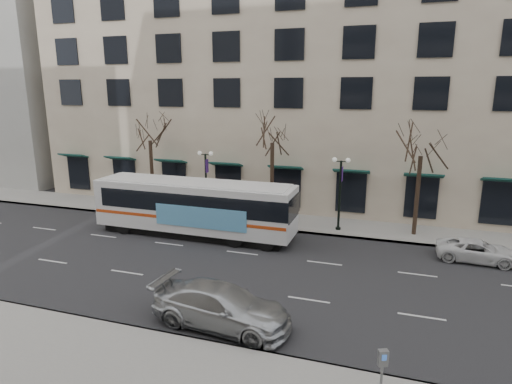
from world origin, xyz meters
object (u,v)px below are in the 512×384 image
at_px(pay_station, 383,361).
at_px(lamp_post_right, 340,190).
at_px(tree_far_right, 422,141).
at_px(city_bus, 195,206).
at_px(tree_far_left, 149,128).
at_px(lamp_post_left, 206,181).
at_px(white_pickup, 477,251).
at_px(silver_car, 221,306).
at_px(tree_far_mid, 272,129).

bearing_deg(pay_station, lamp_post_right, 78.89).
xyz_separation_m(tree_far_right, city_bus, (-14.09, -4.34, -4.39)).
bearing_deg(tree_far_left, pay_station, -42.08).
relative_size(tree_far_right, lamp_post_left, 1.55).
bearing_deg(white_pickup, lamp_post_right, 73.61).
bearing_deg(lamp_post_left, white_pickup, -8.86).
xyz_separation_m(lamp_post_left, silver_car, (6.93, -13.82, -2.07)).
height_order(tree_far_mid, silver_car, tree_far_mid).
xyz_separation_m(tree_far_left, white_pickup, (23.32, -3.45, -6.08)).
bearing_deg(lamp_post_left, lamp_post_right, 0.00).
bearing_deg(lamp_post_right, tree_far_mid, 173.17).
distance_m(tree_far_mid, city_bus, 7.70).
relative_size(tree_far_left, pay_station, 5.80).
relative_size(tree_far_mid, silver_car, 1.42).
relative_size(tree_far_mid, city_bus, 0.62).
height_order(tree_far_right, silver_car, tree_far_right).
bearing_deg(tree_far_left, silver_car, -50.38).
bearing_deg(city_bus, white_pickup, 3.31).
bearing_deg(lamp_post_left, tree_far_right, 2.29).
height_order(tree_far_left, pay_station, tree_far_left).
xyz_separation_m(lamp_post_left, white_pickup, (18.31, -2.85, -2.33)).
relative_size(tree_far_right, city_bus, 0.59).
xyz_separation_m(city_bus, silver_car, (6.03, -10.08, -1.16)).
height_order(lamp_post_right, silver_car, lamp_post_right).
height_order(lamp_post_right, pay_station, lamp_post_right).
bearing_deg(city_bus, silver_car, -58.70).
bearing_deg(lamp_post_left, pay_station, -50.07).
bearing_deg(pay_station, tree_far_right, 61.50).
bearing_deg(tree_far_mid, city_bus, -133.32).
height_order(silver_car, white_pickup, silver_car).
xyz_separation_m(tree_far_mid, white_pickup, (13.32, -3.45, -6.29)).
relative_size(city_bus, silver_car, 2.29).
bearing_deg(lamp_post_left, silver_car, -63.37).
bearing_deg(white_pickup, tree_far_right, 46.45).
bearing_deg(lamp_post_left, tree_far_left, 173.17).
distance_m(lamp_post_left, city_bus, 3.95).
height_order(lamp_post_left, pay_station, lamp_post_left).
relative_size(lamp_post_left, lamp_post_right, 1.00).
relative_size(lamp_post_right, white_pickup, 1.17).
height_order(lamp_post_right, white_pickup, lamp_post_right).
bearing_deg(pay_station, lamp_post_left, 106.68).
bearing_deg(tree_far_left, city_bus, -36.32).
bearing_deg(tree_far_mid, lamp_post_left, -173.15).
bearing_deg(pay_station, tree_far_mid, 93.67).
distance_m(tree_far_right, silver_car, 17.43).
bearing_deg(lamp_post_right, silver_car, -102.53).
bearing_deg(silver_car, white_pickup, -40.88).
bearing_deg(tree_far_right, lamp_post_left, -177.71).
bearing_deg(silver_car, tree_far_left, 44.82).
height_order(tree_far_mid, tree_far_right, tree_far_mid).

